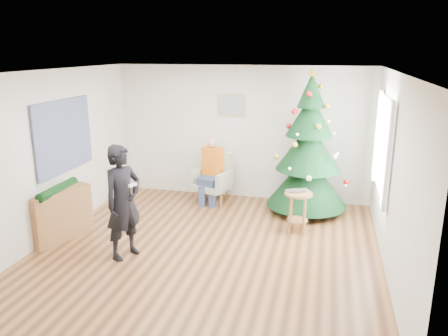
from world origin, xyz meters
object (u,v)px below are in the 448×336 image
(christmas_tree, at_px, (309,149))
(armchair, at_px, (213,184))
(standing_man, at_px, (123,202))
(console, at_px, (60,215))
(stool, at_px, (298,212))

(christmas_tree, xyz_separation_m, armchair, (-1.81, 0.14, -0.82))
(christmas_tree, distance_m, standing_man, 3.44)
(christmas_tree, xyz_separation_m, console, (-3.66, -2.12, -0.77))
(christmas_tree, distance_m, console, 4.30)
(armchair, xyz_separation_m, standing_man, (-0.61, -2.56, 0.47))
(stool, bearing_deg, christmas_tree, 85.10)
(console, bearing_deg, armchair, 71.37)
(christmas_tree, bearing_deg, console, -149.96)
(christmas_tree, distance_m, armchair, 1.99)
(stool, height_order, standing_man, standing_man)
(armchair, distance_m, standing_man, 2.67)
(christmas_tree, relative_size, standing_man, 1.58)
(christmas_tree, height_order, standing_man, christmas_tree)
(christmas_tree, relative_size, console, 2.60)
(christmas_tree, xyz_separation_m, stool, (-0.08, -0.97, -0.83))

